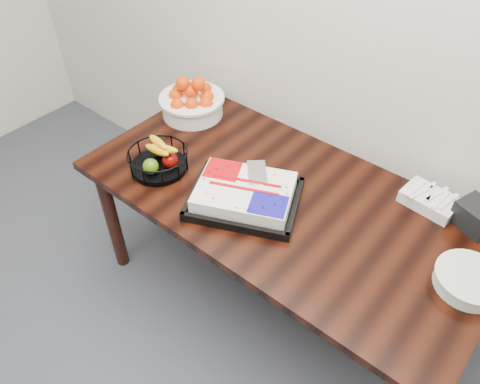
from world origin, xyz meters
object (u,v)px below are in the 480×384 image
Objects in this scene: cake_tray at (245,195)px; tangerine_bowl at (192,99)px; fruit_basket at (158,158)px; plate_stack at (469,281)px; napkin_box at (476,216)px; table at (282,210)px.

cake_tray is 0.73m from tangerine_bowl.
fruit_basket is 1.12× the size of plate_stack.
fruit_basket reaches higher than plate_stack.
fruit_basket is at bearing -155.58° from napkin_box.
table is at bearing -15.77° from tangerine_bowl.
tangerine_bowl reaches higher than fruit_basket.
napkin_box is (0.70, 0.35, 0.14)m from table.
plate_stack is (1.53, -0.17, -0.06)m from tangerine_bowl.
table is 5.25× the size of tangerine_bowl.
plate_stack is (0.89, 0.17, -0.01)m from cake_tray.
tangerine_bowl is 1.39× the size of plate_stack.
plate_stack is at bearing -73.70° from napkin_box.
cake_tray is at bearing -148.76° from napkin_box.
table is 11.96× the size of napkin_box.
table is 7.27× the size of plate_stack.
napkin_box is at bearing 106.30° from plate_stack.
napkin_box reaches higher than table.
fruit_basket is 1.84× the size of napkin_box.
cake_tray is 2.28× the size of plate_stack.
tangerine_bowl is at bearing 173.60° from plate_stack.
fruit_basket is (-0.45, -0.08, 0.02)m from cake_tray.
table is at bearing -177.21° from plate_stack.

